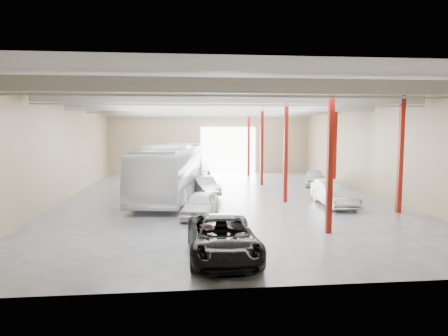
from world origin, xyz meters
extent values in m
cube|color=#424247|center=(0.00, 0.00, 0.00)|extent=(22.00, 32.00, 0.01)
cube|color=#BABAB5|center=(0.00, 0.00, 7.00)|extent=(22.00, 32.00, 0.12)
cube|color=brown|center=(0.00, 16.00, 3.50)|extent=(22.00, 0.12, 7.00)
cube|color=brown|center=(0.00, -16.00, 3.50)|extent=(22.00, 0.12, 7.00)
cube|color=brown|center=(-11.00, 0.00, 3.50)|extent=(0.12, 32.00, 7.00)
cube|color=brown|center=(11.00, 0.00, 3.50)|extent=(0.12, 32.00, 7.00)
cube|color=white|center=(2.00, 15.85, 2.50)|extent=(6.00, 0.20, 5.00)
cube|color=maroon|center=(3.80, -10.00, 3.50)|extent=(0.25, 0.25, 7.00)
cube|color=maroon|center=(3.80, -2.00, 3.50)|extent=(0.25, 0.25, 7.00)
cube|color=maroon|center=(3.80, 6.00, 3.50)|extent=(0.25, 0.25, 7.00)
cube|color=maroon|center=(3.80, 13.00, 3.50)|extent=(0.25, 0.25, 7.00)
cube|color=maroon|center=(9.50, -6.00, 3.50)|extent=(0.25, 0.25, 7.00)
cube|color=maroon|center=(9.50, 4.00, 3.50)|extent=(0.25, 0.25, 7.00)
cube|color=#ADADA9|center=(0.00, -12.00, 6.55)|extent=(21.60, 0.15, 0.60)
cube|color=#ADADA9|center=(0.00, -12.00, 6.15)|extent=(21.60, 0.10, 0.10)
cube|color=#ADADA9|center=(0.00, -6.00, 6.55)|extent=(21.60, 0.15, 0.60)
cube|color=#ADADA9|center=(0.00, -6.00, 6.15)|extent=(21.60, 0.10, 0.10)
cube|color=#ADADA9|center=(0.00, 0.00, 6.55)|extent=(21.60, 0.15, 0.60)
cube|color=#ADADA9|center=(0.00, 0.00, 6.15)|extent=(21.60, 0.10, 0.10)
cube|color=#ADADA9|center=(0.00, 6.00, 6.55)|extent=(21.60, 0.15, 0.60)
cube|color=#ADADA9|center=(0.00, 6.00, 6.15)|extent=(21.60, 0.10, 0.10)
cube|color=#ADADA9|center=(0.00, 12.00, 6.55)|extent=(21.60, 0.15, 0.60)
cube|color=#ADADA9|center=(0.00, 12.00, 6.15)|extent=(21.60, 0.10, 0.10)
imported|color=silver|center=(-3.79, 0.62, 1.88)|extent=(5.19, 13.80, 3.75)
imported|color=black|center=(-1.48, -13.00, 0.77)|extent=(2.59, 5.54, 1.53)
imported|color=silver|center=(-2.00, -6.00, 0.69)|extent=(2.58, 4.33, 1.38)
imported|color=#A0A0A4|center=(-1.45, 1.50, 0.67)|extent=(2.46, 4.28, 1.34)
imported|color=slate|center=(-1.79, 9.00, 0.76)|extent=(3.37, 5.59, 1.52)
imported|color=silver|center=(6.55, -3.64, 0.81)|extent=(1.91, 5.01, 1.63)
imported|color=silver|center=(8.30, 5.30, 0.69)|extent=(2.74, 4.36, 1.38)
camera|label=1|loc=(-2.92, -27.69, 4.88)|focal=32.00mm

